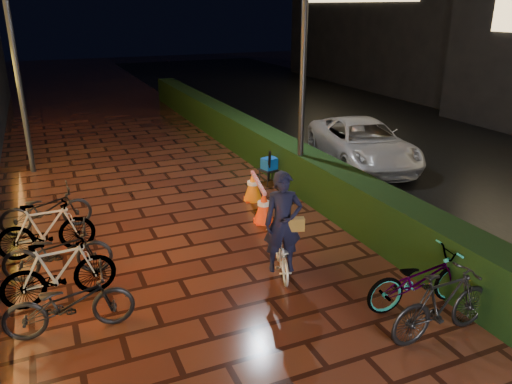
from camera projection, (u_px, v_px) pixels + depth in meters
name	position (u px, v px, depth m)	size (l,w,h in m)	color
ground	(251.00, 329.00, 6.88)	(80.00, 80.00, 0.00)	#381911
asphalt_road	(468.00, 158.00, 14.54)	(11.00, 60.00, 0.01)	black
hedge	(248.00, 138.00, 14.81)	(0.70, 20.00, 1.00)	black
van	(363.00, 143.00, 13.82)	(2.02, 4.38, 1.22)	#BAB9BE
lamp_post_hedge	(303.00, 75.00, 10.71)	(0.48, 0.15, 5.06)	black
lamp_post_sf	(15.00, 61.00, 12.38)	(0.50, 0.16, 5.24)	black
cyclist	(282.00, 238.00, 8.05)	(0.80, 1.32, 1.79)	silver
traffic_barrier	(258.00, 196.00, 10.74)	(0.73, 1.68, 0.68)	#FF380D
cart_assembly	(270.00, 165.00, 12.33)	(0.59, 0.62, 0.94)	black
parked_bikes_storefront	(55.00, 249.00, 8.13)	(1.90, 4.35, 0.99)	black
parked_bikes_hedge	(429.00, 290.00, 6.94)	(1.92, 1.32, 0.99)	black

